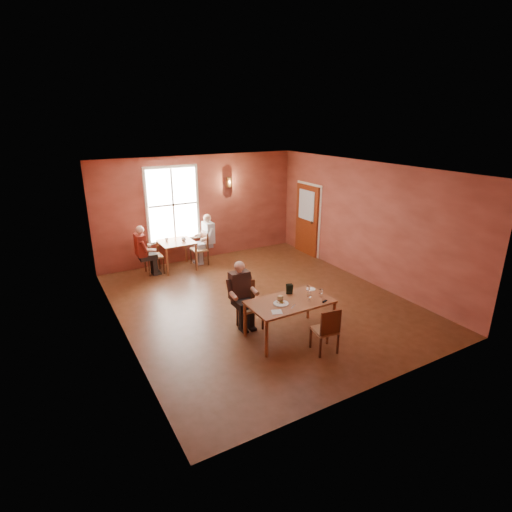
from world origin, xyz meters
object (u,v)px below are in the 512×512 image
chair_diner_main (250,306)px  diner_main (251,298)px  diner_maroon (152,250)px  second_table (177,255)px  chair_diner_maroon (153,256)px  diner_white (200,241)px  chair_empty (325,329)px  main_table (289,319)px  chair_diner_white (199,249)px

chair_diner_main → diner_main: size_ratio=0.72×
diner_main → chair_diner_main: bearing=-90.0°
diner_main → diner_maroon: diner_maroon is taller
second_table → chair_diner_maroon: bearing=180.0°
diner_white → chair_diner_maroon: (-1.33, 0.00, -0.19)m
chair_diner_maroon → diner_maroon: size_ratio=0.74×
chair_empty → chair_diner_maroon: (-1.57, 5.27, 0.05)m
main_table → chair_diner_maroon: (-1.32, 4.53, 0.12)m
chair_diner_main → diner_maroon: bearing=-77.7°
diner_white → chair_diner_maroon: 1.34m
main_table → chair_empty: size_ratio=1.79×
chair_empty → chair_diner_maroon: chair_diner_maroon is taller
chair_diner_main → second_table: chair_diner_main is taller
second_table → diner_white: (0.68, 0.00, 0.29)m
diner_white → main_table: bearing=179.9°
diner_main → chair_diner_white: diner_main is taller
second_table → chair_diner_white: chair_diner_white is taller
chair_diner_maroon → diner_maroon: bearing=-90.0°
diner_main → chair_diner_maroon: 3.99m
chair_diner_white → diner_maroon: (-1.33, 0.00, 0.19)m
diner_main → chair_diner_maroon: size_ratio=1.33×
diner_maroon → main_table: bearing=16.6°
diner_maroon → chair_diner_maroon: bearing=90.0°
chair_empty → chair_diner_maroon: bearing=114.8°
diner_white → chair_diner_maroon: diner_white is taller
main_table → chair_diner_main: chair_diner_main is taller
diner_maroon → chair_diner_main: bearing=12.3°
chair_diner_main → second_table: (-0.17, 3.88, -0.07)m
chair_diner_maroon → diner_maroon: diner_maroon is taller
main_table → chair_diner_main: bearing=127.6°
diner_maroon → diner_white: bearing=90.0°
second_table → diner_white: bearing=0.0°
chair_diner_maroon → chair_diner_main: bearing=11.9°
diner_main → chair_empty: (0.75, -1.36, -0.21)m
chair_diner_maroon → main_table: bearing=16.2°
second_table → chair_diner_main: bearing=-87.5°
diner_main → chair_empty: size_ratio=1.48×
main_table → chair_empty: (0.25, -0.74, 0.07)m
chair_diner_white → diner_main: bearing=173.0°
diner_main → diner_maroon: 4.00m
main_table → diner_white: 4.54m
chair_diner_white → diner_white: size_ratio=0.69×
chair_empty → chair_diner_white: chair_diner_white is taller
diner_white → diner_maroon: diner_white is taller
second_table → chair_diner_maroon: size_ratio=0.91×
chair_diner_white → diner_maroon: bearing=90.0°
diner_white → chair_diner_white: bearing=90.0°
main_table → chair_empty: chair_empty is taller
chair_diner_main → chair_diner_white: bearing=-97.1°
chair_empty → diner_white: diner_white is taller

